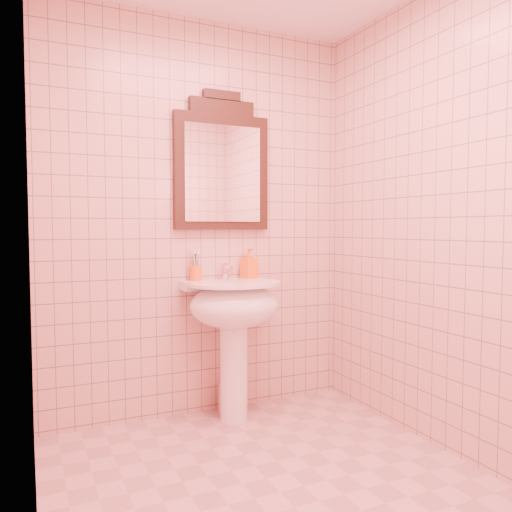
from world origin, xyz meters
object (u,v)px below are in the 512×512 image
mirror (222,166)px  towel (233,399)px  soap_dispenser (249,263)px  toothbrush_cup (196,273)px  pedestal_sink (234,315)px

mirror → towel: mirror is taller
mirror → soap_dispenser: bearing=-13.9°
mirror → toothbrush_cup: mirror is taller
soap_dispenser → towel: size_ratio=1.06×
toothbrush_cup → mirror: bearing=8.0°
toothbrush_cup → towel: (0.22, -0.07, -0.82)m
pedestal_sink → towel: size_ratio=4.59×
pedestal_sink → mirror: mirror is taller
pedestal_sink → toothbrush_cup: size_ratio=5.03×
towel → soap_dispenser: bearing=21.4°
toothbrush_cup → soap_dispenser: (0.36, -0.02, 0.05)m
toothbrush_cup → towel: toothbrush_cup is taller
mirror → toothbrush_cup: size_ratio=5.12×
soap_dispenser → towel: (-0.14, -0.06, -0.87)m
pedestal_sink → towel: (0.03, 0.10, -0.57)m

